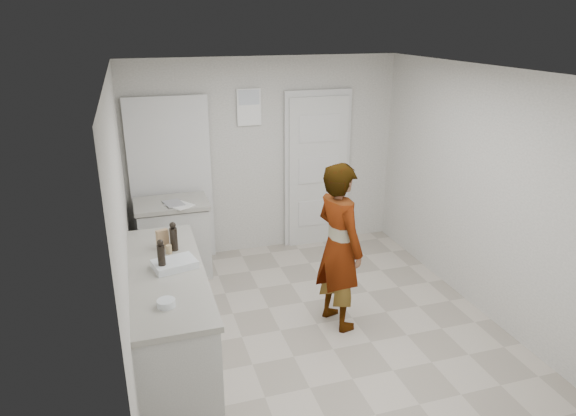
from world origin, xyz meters
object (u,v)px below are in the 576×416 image
object	(u,v)px
cake_mix_box	(163,239)
oil_cruet_a	(174,237)
person	(339,247)
oil_cruet_b	(161,256)
spice_jar	(169,249)
egg_bowl	(166,303)
baking_dish	(175,264)

from	to	relation	value
cake_mix_box	oil_cruet_a	world-z (taller)	oil_cruet_a
person	oil_cruet_b	bearing A→B (deg)	82.23
spice_jar	cake_mix_box	bearing A→B (deg)	106.75
oil_cruet_b	spice_jar	bearing A→B (deg)	76.67
oil_cruet_b	cake_mix_box	bearing A→B (deg)	85.16
person	spice_jar	bearing A→B (deg)	70.19
cake_mix_box	oil_cruet_a	xyz separation A→B (m)	(0.10, -0.08, 0.04)
oil_cruet_a	egg_bowl	bearing A→B (deg)	-98.81
cake_mix_box	oil_cruet_b	distance (m)	0.49
person	spice_jar	distance (m)	1.61
oil_cruet_b	egg_bowl	bearing A→B (deg)	-91.55
spice_jar	oil_cruet_a	bearing A→B (deg)	47.08
baking_dish	oil_cruet_a	bearing A→B (deg)	84.76
person	egg_bowl	size ratio (longest dim) A/B	12.32
oil_cruet_b	egg_bowl	world-z (taller)	oil_cruet_b
person	egg_bowl	xyz separation A→B (m)	(-1.69, -0.78, 0.11)
baking_dish	egg_bowl	distance (m)	0.64
person	egg_bowl	bearing A→B (deg)	100.05
oil_cruet_a	oil_cruet_b	bearing A→B (deg)	-108.62
spice_jar	oil_cruet_b	xyz separation A→B (m)	(-0.08, -0.35, 0.10)
person	cake_mix_box	world-z (taller)	person
cake_mix_box	oil_cruet_b	bearing A→B (deg)	-115.37
oil_cruet_a	oil_cruet_b	size ratio (longest dim) A/B	0.94
cake_mix_box	oil_cruet_a	distance (m)	0.13
person	oil_cruet_b	world-z (taller)	person
person	oil_cruet_a	xyz separation A→B (m)	(-1.54, 0.20, 0.21)
person	oil_cruet_a	size ratio (longest dim) A/B	6.12
person	baking_dish	bearing A→B (deg)	80.86
oil_cruet_b	egg_bowl	distance (m)	0.59
baking_dish	egg_bowl	world-z (taller)	baking_dish
cake_mix_box	baking_dish	world-z (taller)	cake_mix_box
oil_cruet_a	oil_cruet_b	distance (m)	0.43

